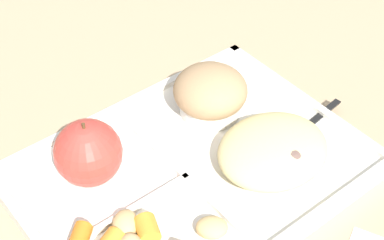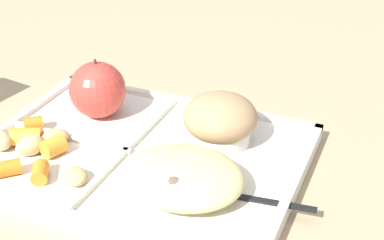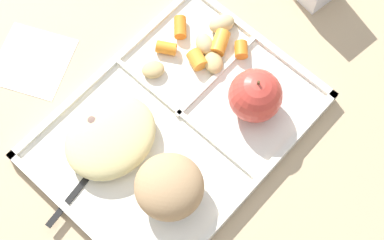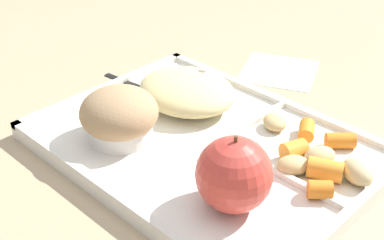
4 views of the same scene
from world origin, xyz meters
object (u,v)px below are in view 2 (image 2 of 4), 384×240
object	(u,v)px
green_apple	(98,90)
plastic_fork	(239,197)
bran_muffin	(220,121)
lunch_tray	(141,157)

from	to	relation	value
green_apple	plastic_fork	bearing A→B (deg)	-23.01
plastic_fork	bran_muffin	bearing A→B (deg)	120.93
lunch_tray	bran_muffin	size ratio (longest dim) A/B	4.18
lunch_tray	plastic_fork	distance (m)	0.14
bran_muffin	plastic_fork	size ratio (longest dim) A/B	0.63
lunch_tray	bran_muffin	world-z (taller)	bran_muffin
bran_muffin	lunch_tray	bearing A→B (deg)	-141.84
green_apple	plastic_fork	world-z (taller)	green_apple
plastic_fork	green_apple	bearing A→B (deg)	156.99
bran_muffin	plastic_fork	world-z (taller)	bran_muffin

